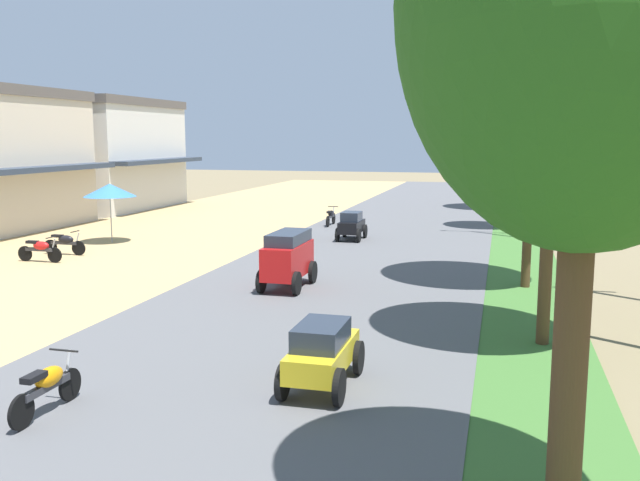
{
  "coord_description": "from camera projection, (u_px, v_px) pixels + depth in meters",
  "views": [
    {
      "loc": [
        4.86,
        0.05,
        4.53
      ],
      "look_at": [
        -0.72,
        21.16,
        1.25
      ],
      "focal_mm": 38.68,
      "sensor_mm": 36.0,
      "label": 1
    }
  ],
  "objects": [
    {
      "name": "median_tree_second",
      "position": [
        556.0,
        63.0,
        14.21
      ],
      "size": [
        4.42,
        4.42,
        8.83
      ],
      "color": "#4C351E",
      "rests_on": "median_strip"
    },
    {
      "name": "median_tree_nearest",
      "position": [
        590.0,
        7.0,
        7.14
      ],
      "size": [
        4.06,
        4.06,
        8.46
      ],
      "color": "#4C351E",
      "rests_on": "median_strip"
    },
    {
      "name": "median_tree_third",
      "position": [
        537.0,
        23.0,
        19.66
      ],
      "size": [
        4.66,
        4.66,
        10.35
      ],
      "color": "#4C351E",
      "rests_on": "median_strip"
    },
    {
      "name": "vendor_umbrella",
      "position": [
        110.0,
        190.0,
        29.22
      ],
      "size": [
        2.2,
        2.2,
        2.52
      ],
      "color": "#99999E",
      "rests_on": "dirt_shoulder"
    },
    {
      "name": "parked_motorbike_sixth",
      "position": [
        40.0,
        249.0,
        24.86
      ],
      "size": [
        1.8,
        0.54,
        0.94
      ],
      "color": "black",
      "rests_on": "dirt_shoulder"
    },
    {
      "name": "motorbike_ahead_third",
      "position": [
        47.0,
        384.0,
        11.15
      ],
      "size": [
        0.54,
        1.8,
        0.94
      ],
      "color": "black",
      "rests_on": "road_strip"
    },
    {
      "name": "streetlamp_near",
      "position": [
        526.0,
        135.0,
        30.28
      ],
      "size": [
        3.16,
        0.2,
        7.92
      ],
      "color": "gray",
      "rests_on": "median_strip"
    },
    {
      "name": "parked_motorbike_seventh",
      "position": [
        65.0,
        242.0,
        26.4
      ],
      "size": [
        1.8,
        0.54,
        0.94
      ],
      "color": "black",
      "rests_on": "dirt_shoulder"
    },
    {
      "name": "car_sedan_yellow",
      "position": [
        322.0,
        351.0,
        12.32
      ],
      "size": [
        1.1,
        2.26,
        1.19
      ],
      "color": "gold",
      "rests_on": "road_strip"
    },
    {
      "name": "shophouse_far",
      "position": [
        99.0,
        154.0,
        43.64
      ],
      "size": [
        8.74,
        9.89,
        6.9
      ],
      "color": "silver",
      "rests_on": "ground"
    },
    {
      "name": "car_hatchback_black",
      "position": [
        352.0,
        225.0,
        30.13
      ],
      "size": [
        1.04,
        2.0,
        1.23
      ],
      "color": "black",
      "rests_on": "road_strip"
    },
    {
      "name": "streetlamp_mid",
      "position": [
        519.0,
        143.0,
        45.08
      ],
      "size": [
        3.16,
        0.2,
        7.0
      ],
      "color": "gray",
      "rests_on": "median_strip"
    },
    {
      "name": "motorbike_ahead_fourth",
      "position": [
        331.0,
        216.0,
        35.06
      ],
      "size": [
        0.54,
        1.8,
        0.94
      ],
      "color": "black",
      "rests_on": "road_strip"
    },
    {
      "name": "median_tree_fifth",
      "position": [
        525.0,
        71.0,
        41.29
      ],
      "size": [
        4.58,
        4.58,
        11.06
      ],
      "color": "#4C351E",
      "rests_on": "median_strip"
    },
    {
      "name": "car_van_red",
      "position": [
        288.0,
        257.0,
        20.46
      ],
      "size": [
        1.19,
        2.41,
        1.67
      ],
      "color": "red",
      "rests_on": "road_strip"
    },
    {
      "name": "median_tree_fourth",
      "position": [
        518.0,
        104.0,
        32.93
      ],
      "size": [
        3.37,
        3.37,
        8.04
      ],
      "color": "#4C351E",
      "rests_on": "median_strip"
    }
  ]
}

